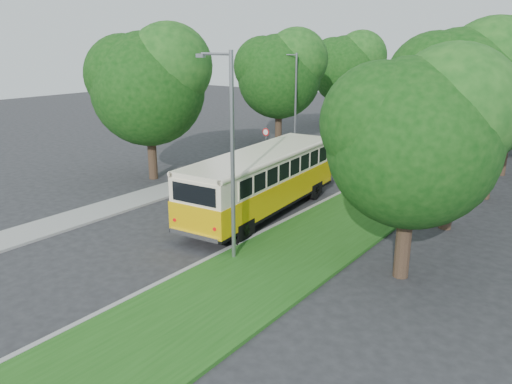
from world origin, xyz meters
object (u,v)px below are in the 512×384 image
Objects in this scene: lamppost_near at (230,151)px; car_grey at (435,135)px; car_white at (371,151)px; lamppost_far at (295,99)px; vintage_bus at (262,183)px; car_silver at (312,175)px; car_blue at (412,144)px.

car_grey is at bearing 92.40° from lamppost_near.
car_grey reaches higher than car_white.
lamppost_near reaches higher than car_grey.
lamppost_near is at bearing -106.95° from car_grey.
lamppost_far reaches higher than vintage_bus.
lamppost_far is at bearing 176.26° from car_white.
car_silver is at bearing 104.30° from lamppost_near.
car_white is 0.74× the size of car_blue.
lamppost_far is at bearing 121.31° from car_silver.
lamppost_near reaches higher than car_silver.
lamppost_far is 7.03m from car_white.
car_silver reaches higher than car_white.
lamppost_far reaches higher than car_grey.
car_silver is at bearing -50.83° from lamppost_far.
car_blue reaches higher than car_grey.
lamppost_far reaches higher than car_white.
car_grey is at bearing 82.47° from vintage_bus.
lamppost_far is 10.26m from car_silver.
lamppost_far reaches higher than car_blue.
car_blue is 1.13× the size of car_grey.
lamppost_far is 1.94× the size of car_white.
lamppost_near reaches higher than car_blue.
lamppost_far is 9.72m from car_blue.
car_grey is (7.70, 10.29, -3.47)m from lamppost_far.
car_blue is 5.24m from car_grey.
car_blue is at bearing 93.19° from lamppost_near.
car_silver is 8.45m from car_white.
lamppost_near is at bearing -94.39° from car_white.
car_blue is at bearing 56.31° from car_white.
car_grey is (1.01, 23.69, -0.98)m from vintage_bus.
lamppost_far is 0.69× the size of vintage_bus.
lamppost_near is 0.73× the size of vintage_bus.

